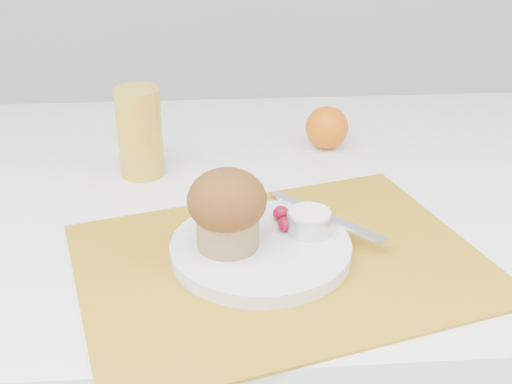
{
  "coord_description": "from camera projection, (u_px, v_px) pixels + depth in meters",
  "views": [
    {
      "loc": [
        -0.08,
        -0.82,
        1.18
      ],
      "look_at": [
        -0.02,
        -0.07,
        0.8
      ],
      "focal_mm": 45.0,
      "sensor_mm": 36.0,
      "label": 1
    }
  ],
  "objects": [
    {
      "name": "muffin",
      "position": [
        227.0,
        208.0,
        0.75
      ],
      "size": [
        0.09,
        0.09,
        0.1
      ],
      "color": "#99764A",
      "rests_on": "plate"
    },
    {
      "name": "plate",
      "position": [
        261.0,
        249.0,
        0.78
      ],
      "size": [
        0.23,
        0.23,
        0.02
      ],
      "primitive_type": "cylinder",
      "rotation": [
        0.0,
        0.0,
        -0.04
      ],
      "color": "silver",
      "rests_on": "placemat"
    },
    {
      "name": "table",
      "position": [
        264.0,
        373.0,
        1.14
      ],
      "size": [
        1.2,
        0.8,
        0.75
      ],
      "primitive_type": "cube",
      "color": "white",
      "rests_on": "ground"
    },
    {
      "name": "placemat",
      "position": [
        281.0,
        262.0,
        0.77
      ],
      "size": [
        0.55,
        0.47,
        0.0
      ],
      "primitive_type": "cube",
      "rotation": [
        0.0,
        0.0,
        0.27
      ],
      "color": "#AC7D17",
      "rests_on": "table"
    },
    {
      "name": "orange",
      "position": [
        327.0,
        128.0,
        1.08
      ],
      "size": [
        0.07,
        0.07,
        0.07
      ],
      "primitive_type": "sphere",
      "color": "#DF6107",
      "rests_on": "table"
    },
    {
      "name": "butter_knife",
      "position": [
        326.0,
        217.0,
        0.83
      ],
      "size": [
        0.13,
        0.14,
        0.0
      ],
      "primitive_type": "cube",
      "rotation": [
        0.0,
        0.0,
        -0.84
      ],
      "color": "silver",
      "rests_on": "plate"
    },
    {
      "name": "raspberry_near",
      "position": [
        281.0,
        213.0,
        0.82
      ],
      "size": [
        0.02,
        0.02,
        0.02
      ],
      "primitive_type": "ellipsoid",
      "color": "#610214",
      "rests_on": "plate"
    },
    {
      "name": "ramekin",
      "position": [
        310.0,
        222.0,
        0.8
      ],
      "size": [
        0.07,
        0.07,
        0.02
      ],
      "primitive_type": "cylinder",
      "rotation": [
        0.0,
        0.0,
        -0.25
      ],
      "color": "silver",
      "rests_on": "plate"
    },
    {
      "name": "raspberry_far",
      "position": [
        286.0,
        224.0,
        0.8
      ],
      "size": [
        0.02,
        0.02,
        0.02
      ],
      "primitive_type": "ellipsoid",
      "color": "#600215",
      "rests_on": "plate"
    },
    {
      "name": "cream",
      "position": [
        310.0,
        214.0,
        0.79
      ],
      "size": [
        0.06,
        0.06,
        0.01
      ],
      "primitive_type": "cylinder",
      "rotation": [
        0.0,
        0.0,
        -0.06
      ],
      "color": "white",
      "rests_on": "ramekin"
    },
    {
      "name": "juice_glass",
      "position": [
        140.0,
        133.0,
        0.97
      ],
      "size": [
        0.09,
        0.09,
        0.14
      ],
      "primitive_type": "cylinder",
      "rotation": [
        0.0,
        0.0,
        0.34
      ],
      "color": "gold",
      "rests_on": "table"
    }
  ]
}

